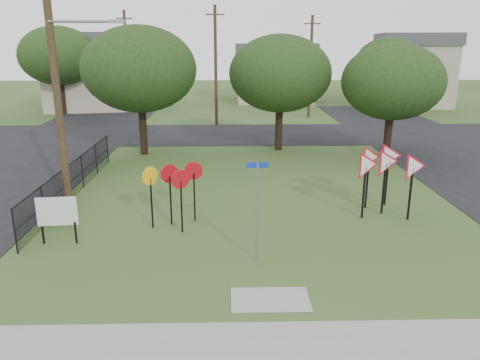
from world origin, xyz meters
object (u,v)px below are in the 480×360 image
street_name_sign (257,206)px  stop_sign_cluster (174,181)px  info_board (57,213)px  yield_sign_cluster (384,165)px

street_name_sign → stop_sign_cluster: street_name_sign is taller
stop_sign_cluster → street_name_sign: bearing=-46.6°
street_name_sign → info_board: (-6.32, 1.46, -0.70)m
street_name_sign → yield_sign_cluster: street_name_sign is taller
street_name_sign → yield_sign_cluster: (5.00, 4.08, 0.15)m
stop_sign_cluster → info_board: 3.92m
yield_sign_cluster → info_board: bearing=-167.0°
stop_sign_cluster → yield_sign_cluster: size_ratio=0.83×
street_name_sign → stop_sign_cluster: (-2.72, 2.88, -0.07)m
yield_sign_cluster → street_name_sign: bearing=-140.8°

